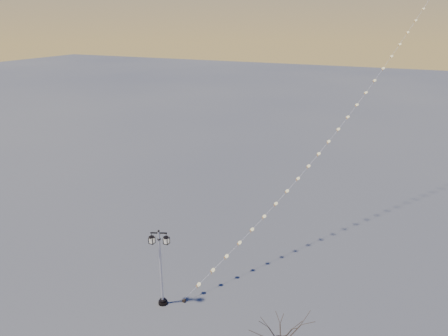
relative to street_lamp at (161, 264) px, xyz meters
The scene contains 4 objects.
ground 3.78m from the street_lamp, 26.91° to the right, with size 300.00×300.00×0.00m, color #484B49.
street_lamp is the anchor object (origin of this frame).
bare_tree 8.71m from the street_lamp, 13.48° to the right, with size 2.11×2.11×3.50m.
kite_train 23.90m from the street_lamp, 64.36° to the left, with size 16.61×37.36×28.27m.
Camera 1 is at (10.65, -17.44, 17.40)m, focal length 33.08 mm.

